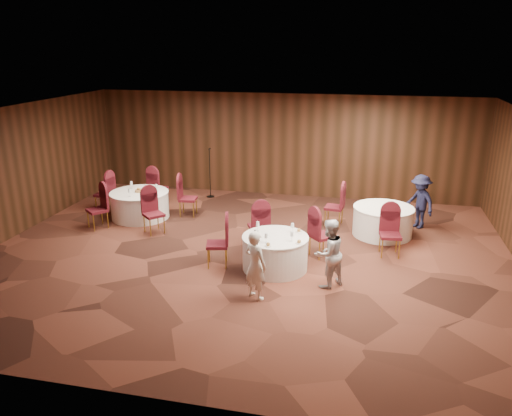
% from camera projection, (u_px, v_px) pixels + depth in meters
% --- Properties ---
extents(ground, '(12.00, 12.00, 0.00)m').
position_uv_depth(ground, '(246.00, 255.00, 11.48)').
color(ground, black).
rests_on(ground, ground).
extents(room_shell, '(12.00, 12.00, 12.00)m').
position_uv_depth(room_shell, '(245.00, 173.00, 10.86)').
color(room_shell, silver).
rests_on(room_shell, ground).
extents(table_main, '(1.42, 1.42, 0.74)m').
position_uv_depth(table_main, '(275.00, 252.00, 10.71)').
color(table_main, white).
rests_on(table_main, ground).
extents(table_left, '(1.61, 1.61, 0.74)m').
position_uv_depth(table_left, '(140.00, 205.00, 13.87)').
color(table_left, white).
rests_on(table_left, ground).
extents(table_right, '(1.51, 1.51, 0.74)m').
position_uv_depth(table_right, '(383.00, 221.00, 12.60)').
color(table_right, white).
rests_on(table_right, ground).
extents(chairs_main, '(2.86, 1.94, 1.00)m').
position_uv_depth(chairs_main, '(267.00, 235.00, 11.33)').
color(chairs_main, '#3C0C13').
rests_on(chairs_main, ground).
extents(chairs_left, '(3.08, 2.98, 1.00)m').
position_uv_depth(chairs_left, '(141.00, 200.00, 13.83)').
color(chairs_left, '#3C0C13').
rests_on(chairs_left, ground).
extents(chairs_right, '(1.98, 2.35, 1.00)m').
position_uv_depth(chairs_right, '(360.00, 220.00, 12.30)').
color(chairs_right, '#3C0C13').
rests_on(chairs_right, ground).
extents(tabletop_main, '(1.10, 1.08, 0.22)m').
position_uv_depth(tabletop_main, '(280.00, 234.00, 10.45)').
color(tabletop_main, silver).
rests_on(tabletop_main, table_main).
extents(tabletop_left, '(0.89, 0.79, 0.22)m').
position_uv_depth(tabletop_left, '(139.00, 189.00, 13.72)').
color(tabletop_left, silver).
rests_on(tabletop_left, table_left).
extents(tabletop_right, '(0.08, 0.08, 0.22)m').
position_uv_depth(tabletop_right, '(391.00, 205.00, 12.16)').
color(tabletop_right, silver).
rests_on(tabletop_right, table_right).
extents(mic_stand, '(0.24, 0.24, 1.56)m').
position_uv_depth(mic_stand, '(210.00, 183.00, 15.71)').
color(mic_stand, black).
rests_on(mic_stand, ground).
extents(woman_a, '(0.60, 0.54, 1.37)m').
position_uv_depth(woman_a, '(255.00, 265.00, 9.36)').
color(woman_a, white).
rests_on(woman_a, ground).
extents(woman_b, '(0.86, 0.87, 1.41)m').
position_uv_depth(woman_b, '(329.00, 253.00, 9.82)').
color(woman_b, silver).
rests_on(woman_b, ground).
extents(man_c, '(0.99, 1.06, 1.43)m').
position_uv_depth(man_c, '(420.00, 202.00, 13.00)').
color(man_c, black).
rests_on(man_c, ground).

